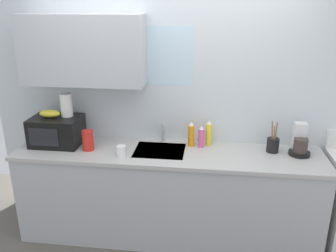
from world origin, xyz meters
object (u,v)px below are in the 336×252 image
Objects in this scene: banana_bunch at (50,114)px; paper_towel_roll at (66,105)px; coffee_maker at (300,143)px; dish_soap_bottle_yellow at (209,133)px; mug_white at (121,151)px; cereal_canister at (88,140)px; utensil_crock at (273,145)px; microwave at (57,131)px; dish_soap_bottle_orange at (191,135)px; dish_soap_bottle_pink at (201,137)px.

banana_bunch is 0.91× the size of paper_towel_roll.
coffee_maker is (2.16, 0.01, -0.28)m from paper_towel_roll.
coffee_maker is (2.31, 0.06, -0.20)m from banana_bunch.
dish_soap_bottle_yellow is at bearing 172.87° from coffee_maker.
dish_soap_bottle_yellow is 2.61× the size of mug_white.
utensil_crock reaches higher than cereal_canister.
banana_bunch is 2.32m from coffee_maker.
microwave is at bearing -173.60° from dish_soap_bottle_yellow.
cereal_canister is at bearing -174.25° from utensil_crock.
dish_soap_bottle_orange is 1.14× the size of dish_soap_bottle_pink.
utensil_crock reaches higher than dish_soap_bottle_pink.
banana_bunch is (-0.05, 0.00, 0.17)m from microwave.
banana_bunch is 1.07× the size of cereal_canister.
mug_white is at bearing -14.64° from banana_bunch.
dish_soap_bottle_orange is at bearing 26.92° from mug_white.
mug_white is at bearing -22.56° from paper_towel_roll.
dish_soap_bottle_orange is 0.96m from cereal_canister.
dish_soap_bottle_yellow is 1.13m from cereal_canister.
dish_soap_bottle_orange reaches higher than dish_soap_bottle_pink.
dish_soap_bottle_pink reaches higher than cereal_canister.
dish_soap_bottle_yellow is 1.32× the size of cereal_canister.
microwave is at bearing -177.98° from utensil_crock.
microwave is 1.64× the size of coffee_maker.
microwave is at bearing -175.67° from dish_soap_bottle_pink.
cereal_canister reaches higher than mug_white.
utensil_crock is (1.93, 0.02, -0.31)m from paper_towel_roll.
paper_towel_roll is 1.04× the size of dish_soap_bottle_pink.
dish_soap_bottle_pink is (-0.88, 0.04, -0.01)m from coffee_maker.
dish_soap_bottle_orange is 0.75m from utensil_crock.
mug_white is (-0.70, -0.29, -0.05)m from dish_soap_bottle_pink.
mug_white is 1.37m from utensil_crock.
microwave is at bearing 163.87° from cereal_canister.
paper_towel_roll reaches higher than microwave.
banana_bunch is 1.44m from dish_soap_bottle_pink.
dish_soap_bottle_orange is 0.17m from dish_soap_bottle_yellow.
dish_soap_bottle_pink is at bearing 22.82° from mug_white.
mug_white is (-1.58, -0.25, -0.06)m from coffee_maker.
utensil_crock is (1.69, 0.17, -0.02)m from cereal_canister.
microwave reaches higher than dish_soap_bottle_orange.
dish_soap_bottle_orange reaches higher than cereal_canister.
cereal_canister is at bearing -166.70° from dish_soap_bottle_yellow.
paper_towel_roll is 0.89× the size of dish_soap_bottle_yellow.
mug_white is at bearing -155.36° from dish_soap_bottle_yellow.
banana_bunch is at bearing -175.88° from dish_soap_bottle_pink.
dish_soap_bottle_yellow is at bearing 6.13° from banana_bunch.
paper_towel_roll is 0.40m from cereal_canister.
dish_soap_bottle_pink is at bearing 4.33° from microwave.
utensil_crock is (2.08, 0.07, -0.23)m from banana_bunch.
dish_soap_bottle_yellow is at bearing 4.70° from paper_towel_roll.
dish_soap_bottle_pink is 0.86× the size of dish_soap_bottle_yellow.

